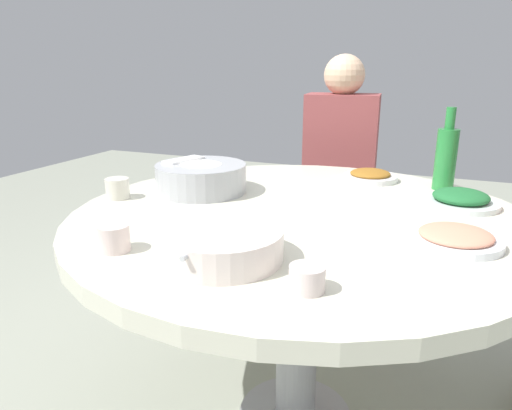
{
  "coord_description": "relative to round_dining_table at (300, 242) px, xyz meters",
  "views": [
    {
      "loc": [
        -1.27,
        -0.38,
        1.16
      ],
      "look_at": [
        -0.08,
        0.11,
        0.78
      ],
      "focal_mm": 32.79,
      "sensor_mm": 36.0,
      "label": 1
    }
  ],
  "objects": [
    {
      "name": "dish_stirfry",
      "position": [
        0.48,
        -0.12,
        0.11
      ],
      "size": [
        0.2,
        0.2,
        0.04
      ],
      "color": "white",
      "rests_on": "round_dining_table"
    },
    {
      "name": "dish_shrimp",
      "position": [
        -0.1,
        -0.42,
        0.11
      ],
      "size": [
        0.22,
        0.22,
        0.04
      ],
      "color": "white",
      "rests_on": "round_dining_table"
    },
    {
      "name": "rice_bowl",
      "position": [
        0.09,
        0.38,
        0.15
      ],
      "size": [
        0.31,
        0.31,
        0.11
      ],
      "color": "#B2B5BA",
      "rests_on": "round_dining_table"
    },
    {
      "name": "round_dining_table",
      "position": [
        0.0,
        0.0,
        0.0
      ],
      "size": [
        1.35,
        1.35,
        0.74
      ],
      "color": "#99999E",
      "rests_on": "ground"
    },
    {
      "name": "stool_for_diner_left",
      "position": [
        0.97,
        0.1,
        -0.42
      ],
      "size": [
        0.34,
        0.34,
        0.45
      ],
      "primitive_type": "cylinder",
      "color": "brown",
      "rests_on": "ground"
    },
    {
      "name": "tea_cup_far",
      "position": [
        -0.47,
        -0.16,
        0.12
      ],
      "size": [
        0.07,
        0.07,
        0.05
      ],
      "primitive_type": "cylinder",
      "color": "silver",
      "rests_on": "round_dining_table"
    },
    {
      "name": "tea_cup_near",
      "position": [
        -0.08,
        0.59,
        0.13
      ],
      "size": [
        0.08,
        0.08,
        0.07
      ],
      "primitive_type": "cylinder",
      "color": "silver",
      "rests_on": "round_dining_table"
    },
    {
      "name": "soup_bowl",
      "position": [
        -0.4,
        0.06,
        0.13
      ],
      "size": [
        0.31,
        0.28,
        0.07
      ],
      "color": "white",
      "rests_on": "round_dining_table"
    },
    {
      "name": "tea_cup_side",
      "position": [
        -0.45,
        0.31,
        0.13
      ],
      "size": [
        0.07,
        0.07,
        0.06
      ],
      "primitive_type": "cylinder",
      "color": "silver",
      "rests_on": "round_dining_table"
    },
    {
      "name": "green_bottle",
      "position": [
        0.44,
        -0.38,
        0.21
      ],
      "size": [
        0.07,
        0.07,
        0.28
      ],
      "color": "#278139",
      "rests_on": "round_dining_table"
    },
    {
      "name": "diner_left",
      "position": [
        0.97,
        0.1,
        0.12
      ],
      "size": [
        0.37,
        0.36,
        0.76
      ],
      "color": "#2D333D",
      "rests_on": "stool_for_diner_left"
    },
    {
      "name": "dish_greens",
      "position": [
        0.25,
        -0.44,
        0.12
      ],
      "size": [
        0.23,
        0.23,
        0.05
      ],
      "color": "silver",
      "rests_on": "round_dining_table"
    }
  ]
}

